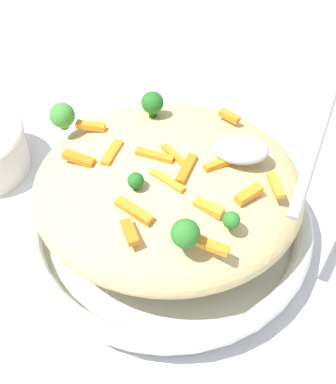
# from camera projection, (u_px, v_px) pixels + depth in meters

# --- Properties ---
(ground_plane) EXTENTS (2.40, 2.40, 0.00)m
(ground_plane) POSITION_uv_depth(u_px,v_px,m) (168.00, 236.00, 0.59)
(ground_plane) COLOR silver
(serving_bowl) EXTENTS (0.33, 0.33, 0.05)m
(serving_bowl) POSITION_uv_depth(u_px,v_px,m) (168.00, 223.00, 0.57)
(serving_bowl) COLOR silver
(serving_bowl) RESTS_ON ground_plane
(pasta_mound) EXTENTS (0.29, 0.27, 0.09)m
(pasta_mound) POSITION_uv_depth(u_px,v_px,m) (168.00, 187.00, 0.53)
(pasta_mound) COLOR #D1BA7A
(pasta_mound) RESTS_ON serving_bowl
(carrot_piece_0) EXTENTS (0.03, 0.01, 0.01)m
(carrot_piece_0) POSITION_uv_depth(u_px,v_px,m) (91.00, 126.00, 0.54)
(carrot_piece_0) COLOR orange
(carrot_piece_0) RESTS_ON pasta_mound
(carrot_piece_1) EXTENTS (0.03, 0.04, 0.01)m
(carrot_piece_1) POSITION_uv_depth(u_px,v_px,m) (175.00, 155.00, 0.50)
(carrot_piece_1) COLOR orange
(carrot_piece_1) RESTS_ON pasta_mound
(carrot_piece_2) EXTENTS (0.03, 0.03, 0.01)m
(carrot_piece_2) POSITION_uv_depth(u_px,v_px,m) (249.00, 194.00, 0.47)
(carrot_piece_2) COLOR orange
(carrot_piece_2) RESTS_ON pasta_mound
(carrot_piece_3) EXTENTS (0.02, 0.02, 0.01)m
(carrot_piece_3) POSITION_uv_depth(u_px,v_px,m) (230.00, 116.00, 0.55)
(carrot_piece_3) COLOR orange
(carrot_piece_3) RESTS_ON pasta_mound
(carrot_piece_4) EXTENTS (0.04, 0.03, 0.01)m
(carrot_piece_4) POSITION_uv_depth(u_px,v_px,m) (134.00, 211.00, 0.45)
(carrot_piece_4) COLOR orange
(carrot_piece_4) RESTS_ON pasta_mound
(carrot_piece_5) EXTENTS (0.03, 0.02, 0.01)m
(carrot_piece_5) POSITION_uv_depth(u_px,v_px,m) (213.00, 246.00, 0.43)
(carrot_piece_5) COLOR orange
(carrot_piece_5) RESTS_ON pasta_mound
(carrot_piece_6) EXTENTS (0.01, 0.03, 0.01)m
(carrot_piece_6) POSITION_uv_depth(u_px,v_px,m) (276.00, 185.00, 0.48)
(carrot_piece_6) COLOR orange
(carrot_piece_6) RESTS_ON pasta_mound
(carrot_piece_7) EXTENTS (0.03, 0.02, 0.01)m
(carrot_piece_7) POSITION_uv_depth(u_px,v_px,m) (208.00, 208.00, 0.46)
(carrot_piece_7) COLOR orange
(carrot_piece_7) RESTS_ON pasta_mound
(carrot_piece_8) EXTENTS (0.02, 0.04, 0.01)m
(carrot_piece_8) POSITION_uv_depth(u_px,v_px,m) (112.00, 153.00, 0.50)
(carrot_piece_8) COLOR orange
(carrot_piece_8) RESTS_ON pasta_mound
(carrot_piece_9) EXTENTS (0.02, 0.04, 0.01)m
(carrot_piece_9) POSITION_uv_depth(u_px,v_px,m) (186.00, 169.00, 0.48)
(carrot_piece_9) COLOR orange
(carrot_piece_9) RESTS_ON pasta_mound
(carrot_piece_10) EXTENTS (0.04, 0.03, 0.01)m
(carrot_piece_10) POSITION_uv_depth(u_px,v_px,m) (170.00, 181.00, 0.47)
(carrot_piece_10) COLOR orange
(carrot_piece_10) RESTS_ON pasta_mound
(carrot_piece_11) EXTENTS (0.04, 0.02, 0.01)m
(carrot_piece_11) POSITION_uv_depth(u_px,v_px,m) (79.00, 159.00, 0.50)
(carrot_piece_11) COLOR orange
(carrot_piece_11) RESTS_ON pasta_mound
(carrot_piece_12) EXTENTS (0.04, 0.02, 0.01)m
(carrot_piece_12) POSITION_uv_depth(u_px,v_px,m) (154.00, 158.00, 0.49)
(carrot_piece_12) COLOR orange
(carrot_piece_12) RESTS_ON pasta_mound
(carrot_piece_13) EXTENTS (0.03, 0.02, 0.01)m
(carrot_piece_13) POSITION_uv_depth(u_px,v_px,m) (219.00, 164.00, 0.49)
(carrot_piece_13) COLOR orange
(carrot_piece_13) RESTS_ON pasta_mound
(carrot_piece_14) EXTENTS (0.02, 0.03, 0.01)m
(carrot_piece_14) POSITION_uv_depth(u_px,v_px,m) (130.00, 232.00, 0.44)
(carrot_piece_14) COLOR orange
(carrot_piece_14) RESTS_ON pasta_mound
(broccoli_floret_0) EXTENTS (0.02, 0.02, 0.02)m
(broccoli_floret_0) POSITION_uv_depth(u_px,v_px,m) (231.00, 220.00, 0.44)
(broccoli_floret_0) COLOR #296820
(broccoli_floret_0) RESTS_ON pasta_mound
(broccoli_floret_1) EXTENTS (0.03, 0.03, 0.03)m
(broccoli_floret_1) POSITION_uv_depth(u_px,v_px,m) (62.00, 116.00, 0.53)
(broccoli_floret_1) COLOR #377928
(broccoli_floret_1) RESTS_ON pasta_mound
(broccoli_floret_2) EXTENTS (0.02, 0.02, 0.02)m
(broccoli_floret_2) POSITION_uv_depth(u_px,v_px,m) (136.00, 181.00, 0.46)
(broccoli_floret_2) COLOR #205B1C
(broccoli_floret_2) RESTS_ON pasta_mound
(broccoli_floret_3) EXTENTS (0.03, 0.03, 0.03)m
(broccoli_floret_3) POSITION_uv_depth(u_px,v_px,m) (185.00, 234.00, 0.42)
(broccoli_floret_3) COLOR #296820
(broccoli_floret_3) RESTS_ON pasta_mound
(broccoli_floret_4) EXTENTS (0.02, 0.02, 0.03)m
(broccoli_floret_4) POSITION_uv_depth(u_px,v_px,m) (152.00, 103.00, 0.54)
(broccoli_floret_4) COLOR #205B1C
(broccoli_floret_4) RESTS_ON pasta_mound
(serving_spoon) EXTENTS (0.12, 0.14, 0.08)m
(serving_spoon) POSITION_uv_depth(u_px,v_px,m) (266.00, 147.00, 0.48)
(serving_spoon) COLOR #B7B7BC
(serving_spoon) RESTS_ON pasta_mound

